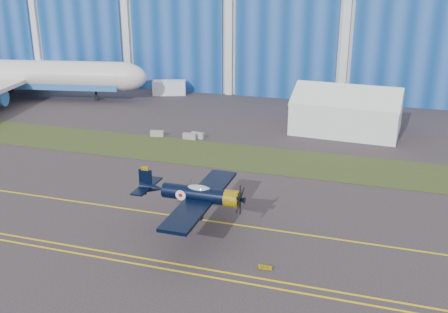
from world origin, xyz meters
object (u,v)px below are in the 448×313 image
(jetliner, at_px, (6,43))
(shipping_container, at_px, (169,88))
(warbird, at_px, (194,194))
(tent, at_px, (347,108))
(tug, at_px, (301,101))

(jetliner, xyz_separation_m, shipping_container, (27.67, 11.87, -9.09))
(warbird, distance_m, jetliner, 67.49)
(jetliner, relative_size, tent, 4.17)
(jetliner, relative_size, shipping_container, 10.67)
(warbird, height_order, shipping_container, warbird)
(shipping_container, distance_m, tug, 26.47)
(warbird, bearing_deg, tent, 74.85)
(warbird, relative_size, tug, 5.62)
(tent, relative_size, tug, 6.59)
(jetliner, relative_size, tug, 27.51)
(tent, bearing_deg, warbird, -101.72)
(warbird, relative_size, tent, 0.85)
(warbird, bearing_deg, tug, 89.03)
(warbird, xyz_separation_m, jetliner, (-53.10, 41.13, 6.53))
(tent, bearing_deg, shipping_container, 161.20)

